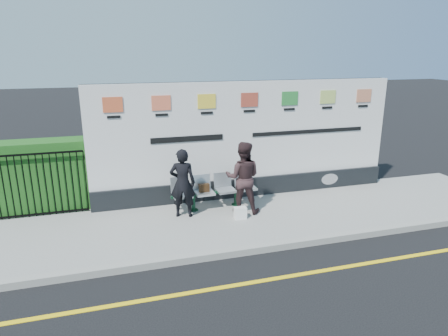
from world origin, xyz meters
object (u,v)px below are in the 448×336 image
at_px(bench, 215,199).
at_px(woman_right, 243,178).
at_px(woman_left, 183,183).
at_px(billboard, 248,148).

bearing_deg(bench, woman_right, -39.87).
height_order(woman_left, woman_right, woman_right).
relative_size(woman_left, woman_right, 0.94).
xyz_separation_m(billboard, woman_left, (-1.90, -0.93, -0.49)).
bearing_deg(woman_right, billboard, -92.22).
xyz_separation_m(billboard, bench, (-1.06, -0.64, -1.08)).
distance_m(bench, woman_left, 1.07).
distance_m(billboard, woman_right, 1.26).
height_order(bench, woman_left, woman_left).
relative_size(billboard, bench, 3.82).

